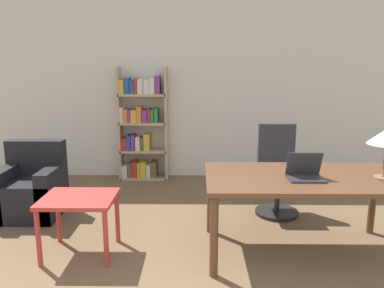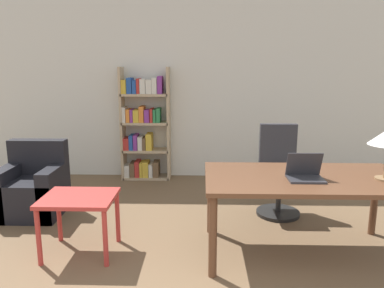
% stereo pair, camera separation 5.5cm
% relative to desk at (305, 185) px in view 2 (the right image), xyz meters
% --- Properties ---
extents(wall_back, '(8.00, 0.06, 2.70)m').
position_rel_desk_xyz_m(wall_back, '(-1.08, 2.52, 0.69)').
color(wall_back, silver).
rests_on(wall_back, ground_plane).
extents(desk, '(1.80, 0.97, 0.75)m').
position_rel_desk_xyz_m(desk, '(0.00, 0.00, 0.00)').
color(desk, brown).
rests_on(desk, ground_plane).
extents(laptop, '(0.31, 0.23, 0.23)m').
position_rel_desk_xyz_m(laptop, '(-0.03, -0.09, 0.13)').
color(laptop, '#2D2D33').
rests_on(laptop, desk).
extents(office_chair, '(0.50, 0.50, 1.05)m').
position_rel_desk_xyz_m(office_chair, '(-0.03, 0.99, -0.19)').
color(office_chair, black).
rests_on(office_chair, ground_plane).
extents(side_table_blue, '(0.65, 0.54, 0.56)m').
position_rel_desk_xyz_m(side_table_blue, '(-2.06, -0.05, -0.19)').
color(side_table_blue, '#B2332D').
rests_on(side_table_blue, ground_plane).
extents(armchair, '(0.68, 0.65, 0.85)m').
position_rel_desk_xyz_m(armchair, '(-2.91, 0.87, -0.37)').
color(armchair, black).
rests_on(armchair, ground_plane).
extents(bookshelf, '(0.74, 0.28, 1.71)m').
position_rel_desk_xyz_m(bookshelf, '(-1.83, 2.33, 0.13)').
color(bookshelf, tan).
rests_on(bookshelf, ground_plane).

